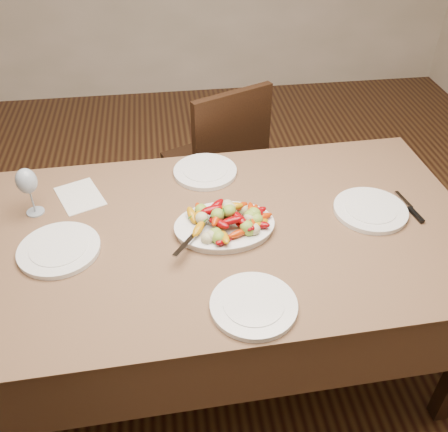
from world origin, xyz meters
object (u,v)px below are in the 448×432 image
object	(u,v)px
dining_table	(224,300)
serving_platter	(224,228)
plate_right	(370,210)
plate_far	(205,172)
wine_glass	(29,190)
plate_near	(254,306)
plate_left	(59,250)
chair_far	(213,162)

from	to	relation	value
dining_table	serving_platter	bearing A→B (deg)	-75.15
plate_right	plate_far	xyz separation A→B (m)	(-0.59, 0.34, 0.00)
plate_right	plate_far	distance (m)	0.68
wine_glass	dining_table	bearing A→B (deg)	-15.62
serving_platter	plate_far	xyz separation A→B (m)	(-0.03, 0.37, -0.00)
plate_near	serving_platter	bearing A→B (deg)	95.89
plate_near	plate_right	bearing A→B (deg)	37.72
plate_right	plate_near	distance (m)	0.66
plate_left	plate_near	size ratio (longest dim) A/B	1.05
plate_right	plate_near	size ratio (longest dim) A/B	1.03
serving_platter	chair_far	bearing A→B (deg)	86.20
plate_left	plate_near	xyz separation A→B (m)	(0.61, -0.34, 0.00)
chair_far	plate_far	size ratio (longest dim) A/B	3.61
chair_far	serving_platter	distance (m)	0.95
chair_far	plate_near	world-z (taller)	chair_far
plate_left	wine_glass	distance (m)	0.28
serving_platter	plate_near	size ratio (longest dim) A/B	1.30
serving_platter	wine_glass	distance (m)	0.72
serving_platter	plate_right	world-z (taller)	serving_platter
chair_far	wine_glass	size ratio (longest dim) A/B	4.64
chair_far	dining_table	bearing A→B (deg)	62.18
dining_table	serving_platter	xyz separation A→B (m)	(0.00, -0.00, 0.39)
plate_far	plate_near	bearing A→B (deg)	-84.72
wine_glass	plate_far	bearing A→B (deg)	14.91
dining_table	plate_near	xyz separation A→B (m)	(0.04, -0.38, 0.39)
chair_far	wine_glass	bearing A→B (deg)	19.18
serving_platter	wine_glass	size ratio (longest dim) A/B	1.70
plate_right	plate_near	world-z (taller)	same
chair_far	plate_near	distance (m)	1.30
plate_left	plate_far	size ratio (longest dim) A/B	1.06
dining_table	plate_near	distance (m)	0.54
plate_left	serving_platter	bearing A→B (deg)	3.59
plate_far	plate_right	bearing A→B (deg)	-30.24
plate_far	wine_glass	distance (m)	0.69
dining_table	plate_near	world-z (taller)	plate_near
chair_far	plate_left	xyz separation A→B (m)	(-0.64, -0.94, 0.29)
plate_near	dining_table	bearing A→B (deg)	96.00
serving_platter	plate_left	size ratio (longest dim) A/B	1.25
plate_left	wine_glass	bearing A→B (deg)	116.29
serving_platter	plate_near	bearing A→B (deg)	-84.11
dining_table	wine_glass	xyz separation A→B (m)	(-0.69, 0.19, 0.48)
serving_platter	wine_glass	bearing A→B (deg)	164.06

